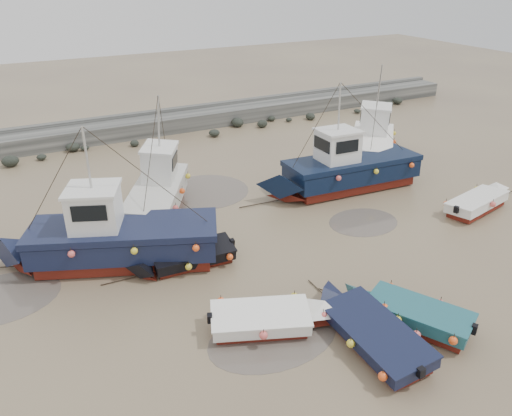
# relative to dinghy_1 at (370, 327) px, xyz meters

# --- Properties ---
(ground) EXTENTS (120.00, 120.00, 0.00)m
(ground) POSITION_rel_dinghy_1_xyz_m (-0.91, 4.69, -0.54)
(ground) COLOR #8B7C5A
(ground) RESTS_ON ground
(seawall) EXTENTS (60.00, 4.92, 1.50)m
(seawall) POSITION_rel_dinghy_1_xyz_m (-0.86, 26.68, 0.09)
(seawall) COLOR gray
(seawall) RESTS_ON ground
(puddle_a) EXTENTS (4.91, 4.91, 0.01)m
(puddle_a) POSITION_rel_dinghy_1_xyz_m (-2.93, 1.67, -0.53)
(puddle_a) COLOR #5A5149
(puddle_a) RESTS_ON ground
(puddle_b) EXTENTS (3.72, 3.72, 0.01)m
(puddle_b) POSITION_rel_dinghy_1_xyz_m (5.45, 7.20, -0.53)
(puddle_b) COLOR #5A5149
(puddle_b) RESTS_ON ground
(puddle_c) EXTENTS (4.51, 4.51, 0.01)m
(puddle_c) POSITION_rel_dinghy_1_xyz_m (-11.41, 8.65, -0.53)
(puddle_c) COLOR #5A5149
(puddle_c) RESTS_ON ground
(puddle_d) EXTENTS (5.12, 5.12, 0.01)m
(puddle_d) POSITION_rel_dinghy_1_xyz_m (-0.32, 14.54, -0.53)
(puddle_d) COLOR #5A5149
(puddle_d) RESTS_ON ground
(dinghy_1) EXTENTS (2.41, 6.65, 1.43)m
(dinghy_1) POSITION_rel_dinghy_1_xyz_m (0.00, 0.00, 0.00)
(dinghy_1) COLOR maroon
(dinghy_1) RESTS_ON ground
(dinghy_2) EXTENTS (3.58, 5.59, 1.43)m
(dinghy_2) POSITION_rel_dinghy_1_xyz_m (1.86, 0.10, 0.01)
(dinghy_2) COLOR maroon
(dinghy_2) RESTS_ON ground
(dinghy_3) EXTENTS (6.22, 2.48, 1.43)m
(dinghy_3) POSITION_rel_dinghy_1_xyz_m (11.95, 5.50, 0.00)
(dinghy_3) COLOR maroon
(dinghy_3) RESTS_ON ground
(dinghy_4) EXTENTS (5.91, 2.05, 1.43)m
(dinghy_4) POSITION_rel_dinghy_1_xyz_m (-4.12, 7.49, 0.01)
(dinghy_4) COLOR maroon
(dinghy_4) RESTS_ON ground
(dinghy_5) EXTENTS (5.63, 3.13, 1.43)m
(dinghy_5) POSITION_rel_dinghy_1_xyz_m (-2.81, 2.11, 0.01)
(dinghy_5) COLOR maroon
(dinghy_5) RESTS_ON ground
(cabin_boat_0) EXTENTS (10.89, 6.03, 6.22)m
(cabin_boat_0) POSITION_rel_dinghy_1_xyz_m (-6.87, 9.21, 0.77)
(cabin_boat_0) COLOR maroon
(cabin_boat_0) RESTS_ON ground
(cabin_boat_1) EXTENTS (5.62, 8.93, 6.22)m
(cabin_boat_1) POSITION_rel_dinghy_1_xyz_m (-3.51, 13.05, 0.82)
(cabin_boat_1) COLOR maroon
(cabin_boat_1) RESTS_ON ground
(cabin_boat_2) EXTENTS (11.10, 3.77, 6.22)m
(cabin_boat_2) POSITION_rel_dinghy_1_xyz_m (6.91, 11.08, 0.77)
(cabin_boat_2) COLOR maroon
(cabin_boat_2) RESTS_ON ground
(cabin_boat_3) EXTENTS (7.15, 7.80, 6.22)m
(cabin_boat_3) POSITION_rel_dinghy_1_xyz_m (11.62, 14.33, 0.83)
(cabin_boat_3) COLOR maroon
(cabin_boat_3) RESTS_ON ground
(person) EXTENTS (0.74, 0.66, 1.71)m
(person) POSITION_rel_dinghy_1_xyz_m (-7.85, 11.40, -0.54)
(person) COLOR #191E32
(person) RESTS_ON ground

